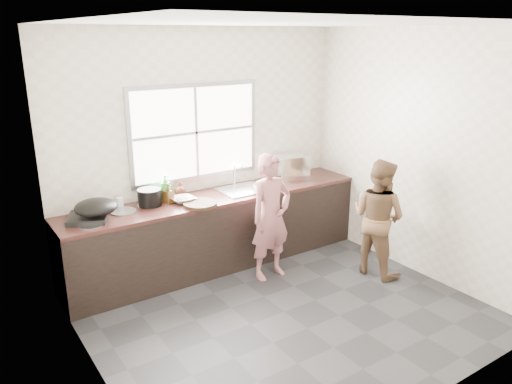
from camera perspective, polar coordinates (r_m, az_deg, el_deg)
floor at (r=5.06m, az=3.26°, el=-13.54°), size 3.60×3.20×0.01m
ceiling at (r=4.34m, az=3.91°, el=18.80°), size 3.60×3.20×0.01m
wall_back at (r=5.83m, az=-6.10°, el=5.00°), size 3.60×0.01×2.70m
wall_left at (r=3.75m, az=-18.95°, el=-3.04°), size 0.01×3.20×2.70m
wall_right at (r=5.76m, az=18.01°, el=4.09°), size 0.01×3.20×2.70m
wall_front at (r=3.46m, az=19.99°, el=-4.92°), size 3.60×0.01×2.70m
cabinet at (r=5.84m, az=-4.34°, el=-4.58°), size 3.60×0.62×0.82m
countertop at (r=5.70m, az=-4.44°, el=-0.57°), size 3.60×0.64×0.04m
sink at (r=5.86m, az=-1.47°, el=0.26°), size 0.55×0.45×0.02m
faucet at (r=5.98m, az=-2.51°, el=2.06°), size 0.02×0.02×0.30m
window_frame at (r=5.73m, az=-6.98°, el=6.80°), size 1.60×0.05×1.10m
window_glazing at (r=5.71m, az=-6.86°, el=6.76°), size 1.50×0.01×1.00m
woman at (r=5.47m, az=1.70°, el=-3.32°), size 0.50×0.34×1.32m
person_side at (r=5.72m, az=13.77°, el=-2.83°), size 0.61×0.72×1.33m
cutting_board at (r=5.36m, az=-6.39°, el=-1.37°), size 0.41×0.41×0.04m
cleaver at (r=5.47m, az=-7.74°, el=-0.78°), size 0.20×0.11×0.01m
bowl_mince at (r=5.49m, az=-8.39°, el=-0.88°), size 0.26×0.26×0.06m
bowl_crabs at (r=5.84m, az=0.86°, el=0.48°), size 0.25×0.25×0.06m
bowl_held at (r=5.82m, az=1.01°, el=0.42°), size 0.24×0.24×0.06m
black_pot at (r=5.43m, az=-12.06°, el=-0.60°), size 0.28×0.28×0.18m
plate_food at (r=5.46m, az=-12.33°, el=-1.42°), size 0.23×0.23×0.02m
bottle_green at (r=5.50m, az=-10.31°, el=0.41°), size 0.14×0.14×0.31m
bottle_brown_tall at (r=5.48m, az=-10.02°, el=-0.27°), size 0.11×0.11×0.19m
bottle_brown_short at (r=5.69m, az=-8.68°, el=0.26°), size 0.15×0.15×0.15m
glass_jar at (r=5.47m, az=-15.31°, el=-1.14°), size 0.08×0.08×0.10m
burner at (r=5.18m, az=-18.70°, el=-2.80°), size 0.48×0.48×0.05m
wok at (r=5.11m, az=-17.82°, el=-1.67°), size 0.51×0.51×0.16m
dish_rack at (r=6.29m, az=4.03°, el=2.82°), size 0.45×0.36×0.30m
pot_lid_left at (r=5.04m, az=-18.43°, el=-3.63°), size 0.31×0.31×0.01m
pot_lid_right at (r=5.32m, az=-14.93°, el=-2.16°), size 0.34×0.34×0.01m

